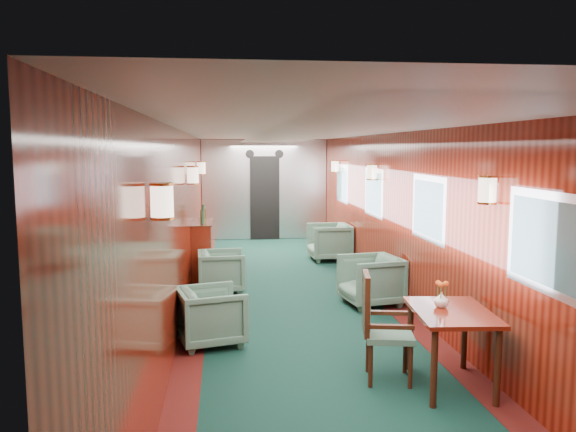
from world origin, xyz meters
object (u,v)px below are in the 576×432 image
object	(u,v)px
armchair_left_far	(222,271)
armchair_right_near	(371,280)
dining_table	(451,323)
armchair_right_far	(329,242)
credenza	(203,249)
armchair_left_near	(211,316)
side_chair	(379,323)

from	to	relation	value
armchair_left_far	armchair_right_near	bearing A→B (deg)	-117.78
armchair_left_far	dining_table	bearing A→B (deg)	-153.71
dining_table	armchair_right_far	world-z (taller)	same
armchair_left_far	armchair_right_far	bearing A→B (deg)	-45.90
credenza	armchair_left_near	xyz separation A→B (m)	(0.22, -3.30, -0.17)
credenza	armchair_left_far	distance (m)	1.07
armchair_right_near	credenza	bearing A→B (deg)	-139.39
dining_table	armchair_right_far	bearing A→B (deg)	95.10
side_chair	credenza	bearing A→B (deg)	122.53
dining_table	side_chair	bearing A→B (deg)	164.66
armchair_right_near	armchair_right_far	world-z (taller)	armchair_right_far
dining_table	armchair_left_near	size ratio (longest dim) A/B	1.44
dining_table	credenza	distance (m)	5.28
credenza	armchair_left_near	bearing A→B (deg)	-86.27
armchair_left_near	side_chair	bearing A→B (deg)	-140.53
dining_table	side_chair	distance (m)	0.65
armchair_left_far	side_chair	bearing A→B (deg)	-160.11
dining_table	armchair_right_far	xyz separation A→B (m)	(0.00, 5.95, -0.24)
credenza	armchair_right_near	bearing A→B (deg)	-39.25
armchair_left_far	armchair_right_far	world-z (taller)	armchair_right_far
dining_table	armchair_left_far	distance (m)	4.25
armchair_left_far	armchair_left_near	bearing A→B (deg)	174.20
dining_table	credenza	bearing A→B (deg)	122.24
side_chair	dining_table	bearing A→B (deg)	-9.80
armchair_left_near	armchair_right_far	world-z (taller)	armchair_right_far
side_chair	armchair_right_far	xyz separation A→B (m)	(0.61, 5.72, -0.19)
credenza	armchair_left_far	size ratio (longest dim) A/B	1.76
credenza	armchair_left_far	bearing A→B (deg)	-72.31
dining_table	armchair_left_far	size ratio (longest dim) A/B	1.45
dining_table	armchair_left_near	bearing A→B (deg)	152.64
credenza	armchair_left_near	world-z (taller)	credenza
credenza	armchair_left_far	world-z (taller)	credenza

